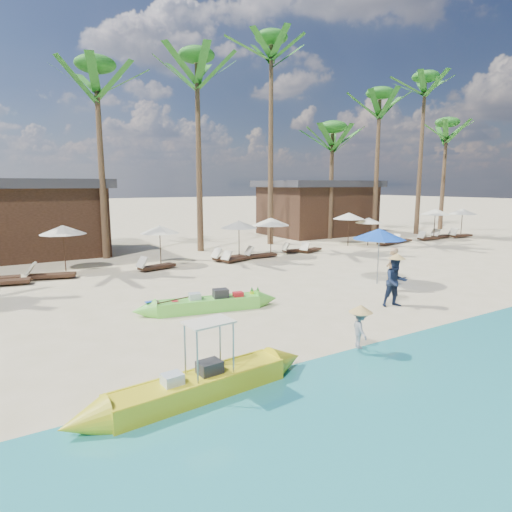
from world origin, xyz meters
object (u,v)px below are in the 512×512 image
green_canoe (208,304)px  tourist (392,269)px  blue_umbrella (379,234)px  yellow_canoe (200,385)px

green_canoe → tourist: 7.19m
green_canoe → tourist: bearing=1.6°
blue_umbrella → tourist: bearing=-111.0°
tourist → blue_umbrella: blue_umbrella is taller
yellow_canoe → tourist: 10.35m
yellow_canoe → tourist: tourist is taller
tourist → green_canoe: bearing=-27.9°
tourist → blue_umbrella: bearing=-129.2°
green_canoe → blue_umbrella: blue_umbrella is taller
green_canoe → blue_umbrella: size_ratio=2.31×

